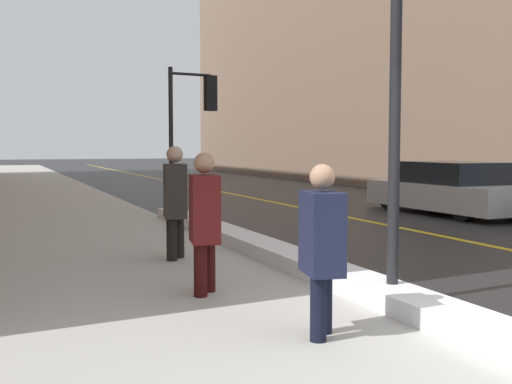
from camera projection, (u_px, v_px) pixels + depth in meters
ground_plane at (497, 359)px, 4.98m from camera, size 160.00×160.00×0.00m
sidewalk_slab at (57, 205)px, 18.09m from camera, size 4.00×80.00×0.01m
road_centre_stripe at (254, 198)px, 20.34m from camera, size 0.16×80.00×0.00m
snow_bank_curb at (265, 249)px, 9.68m from camera, size 0.55×11.50×0.21m
traffic_light_near at (196, 109)px, 16.27m from camera, size 1.31×0.42×3.61m
pedestrian_in_glasses at (322, 242)px, 5.46m from camera, size 0.37×0.53×1.50m
pedestrian_nearside at (204, 216)px, 7.07m from camera, size 0.39×0.56×1.59m
pedestrian_trailing at (175, 197)px, 9.27m from camera, size 0.41×0.59×1.66m
parked_car_white at (449, 189)px, 15.63m from camera, size 1.84×4.54×1.27m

